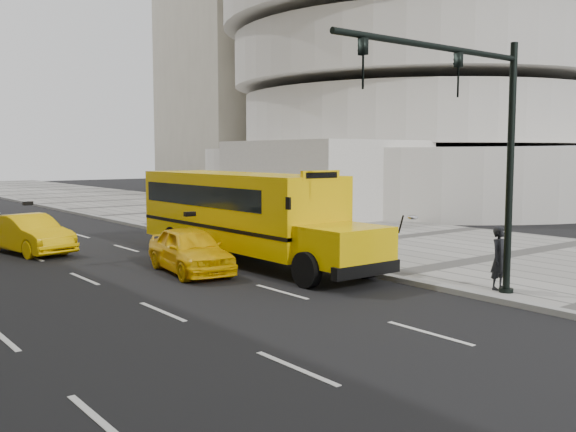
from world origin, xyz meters
TOP-DOWN VIEW (x-y plane):
  - ground at (0.00, 0.00)m, footprint 140.00×140.00m
  - sidewalk_museum at (12.00, 0.00)m, footprint 12.00×140.00m
  - curb_museum at (6.00, 0.00)m, footprint 0.30×140.00m
  - guggenheim at (29.37, 18.51)m, footprint 33.20×42.20m
  - school_bus at (4.50, -0.11)m, footprint 2.96×11.56m
  - taxi_near at (1.98, -1.02)m, footprint 2.26×4.34m
  - taxi_far at (-0.82, 6.02)m, footprint 2.32×4.57m
  - pedestrian at (6.75, -8.77)m, footprint 0.63×0.43m
  - traffic_signal at (5.19, -9.09)m, footprint 6.18×0.36m

SIDE VIEW (x-z plane):
  - ground at x=0.00m, z-range 0.00..0.00m
  - sidewalk_museum at x=12.00m, z-range 0.00..0.15m
  - curb_museum at x=6.00m, z-range 0.00..0.15m
  - taxi_near at x=1.98m, z-range 0.00..1.41m
  - taxi_far at x=-0.82m, z-range 0.00..1.44m
  - pedestrian at x=6.75m, z-range 0.15..1.81m
  - school_bus at x=4.50m, z-range 0.17..3.36m
  - traffic_signal at x=5.19m, z-range 0.89..7.29m
  - guggenheim at x=29.37m, z-range -3.92..31.08m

